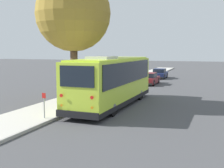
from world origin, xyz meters
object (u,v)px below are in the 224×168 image
Objects in this scene: sign_post_near at (44,105)px; fire_hydrant at (116,85)px; street_tree at (74,9)px; parked_sedan_maroon at (149,79)px; parked_sedan_navy at (160,74)px; sign_post_far at (59,101)px; shuttle_bus at (112,79)px.

fire_hydrant is at bearing 0.09° from sign_post_near.
street_tree reaches higher than fire_hydrant.
parked_sedan_maroon is at bearing -14.39° from fire_hydrant.
parked_sedan_navy is 3.07× the size of sign_post_far.
street_tree is 6.94m from sign_post_far.
sign_post_far is at bearing 175.34° from parked_sedan_navy.
street_tree is 7.01× the size of sign_post_far.
sign_post_near reaches higher than fire_hydrant.
sign_post_near is 1.55m from sign_post_far.
street_tree is (-12.68, 2.53, 6.03)m from parked_sedan_maroon.
fire_hydrant is (6.38, 2.04, -1.27)m from shuttle_bus.
parked_sedan_navy is at bearing -3.35° from sign_post_near.
shuttle_bus is at bearing -178.41° from parked_sedan_maroon.
sign_post_far reaches higher than parked_sedan_navy.
sign_post_far is 9.95m from fire_hydrant.
parked_sedan_navy is at bearing -3.57° from sign_post_far.
parked_sedan_maroon is 3.18× the size of sign_post_far.
sign_post_near is 1.00× the size of sign_post_far.
shuttle_bus reaches higher than sign_post_near.
fire_hydrant is at bearing 172.66° from parked_sedan_navy.
sign_post_near reaches higher than sign_post_far.
fire_hydrant is (9.95, 0.02, -0.28)m from sign_post_far.
parked_sedan_maroon is 14.27m from street_tree.
shuttle_bus is 5.59m from sign_post_near.
sign_post_near is 11.50m from fire_hydrant.
shuttle_bus is 12.90m from parked_sedan_maroon.
sign_post_far reaches higher than parked_sedan_maroon.
parked_sedan_maroon is 3.17× the size of sign_post_near.
shuttle_bus is 4.22m from sign_post_far.
parked_sedan_navy is at bearing 2.88° from shuttle_bus.
parked_sedan_navy reaches higher than parked_sedan_maroon.
shuttle_bus is at bearing -92.99° from street_tree.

